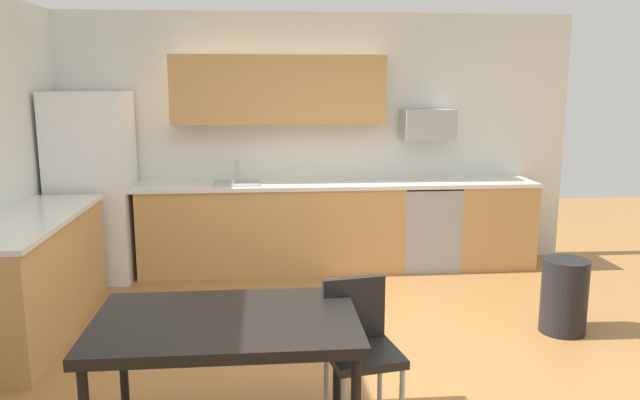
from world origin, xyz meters
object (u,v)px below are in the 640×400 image
Objects in this scene: dining_table at (226,329)px; chair_near_table at (359,341)px; refrigerator at (93,187)px; oven_range at (427,225)px; trash_bin at (564,296)px; microwave at (427,124)px.

chair_near_table reaches higher than dining_table.
oven_range is (3.46, 0.08, -0.49)m from refrigerator.
chair_near_table is at bearing -147.31° from trash_bin.
microwave is at bearing 69.09° from chair_near_table.
microwave is at bearing 2.98° from refrigerator.
dining_table is at bearing -120.20° from microwave.
trash_bin is (1.83, 1.18, -0.20)m from chair_near_table.
chair_near_table is at bearing -110.91° from microwave.
refrigerator is 3.51m from microwave.
chair_near_table is at bearing -111.53° from oven_range.
trash_bin is (4.08, -1.81, -0.64)m from refrigerator.
refrigerator is at bearing 156.08° from trash_bin.
refrigerator is 2.07× the size of oven_range.
dining_table is at bearing -165.41° from chair_near_table.
dining_table is at bearing -120.96° from oven_range.
chair_near_table is (-1.21, -3.07, 0.05)m from oven_range.
dining_table is (-1.96, -3.36, -0.85)m from microwave.
microwave is 0.64× the size of chair_near_table.
refrigerator is 3.14× the size of trash_bin.
chair_near_table is (2.25, -2.99, -0.44)m from refrigerator.
refrigerator reaches higher than chair_near_table.
microwave is (3.46, 0.18, 0.59)m from refrigerator.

